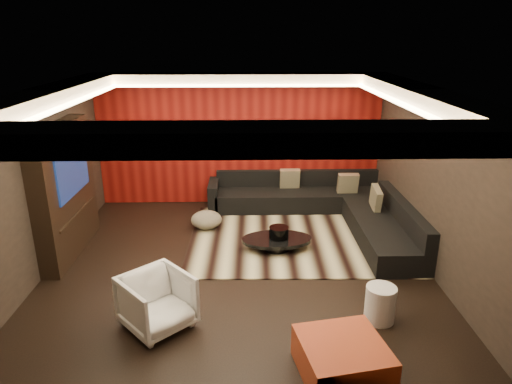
{
  "coord_description": "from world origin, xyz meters",
  "views": [
    {
      "loc": [
        0.14,
        -6.57,
        3.55
      ],
      "look_at": [
        0.3,
        0.6,
        1.05
      ],
      "focal_mm": 32.0,
      "sensor_mm": 36.0,
      "label": 1
    }
  ],
  "objects_px": {
    "drum_stool": "(279,238)",
    "sectional_sofa": "(326,208)",
    "coffee_table": "(277,243)",
    "white_side_table": "(380,304)",
    "armchair": "(157,302)",
    "orange_ottoman": "(342,359)"
  },
  "relations": [
    {
      "from": "drum_stool",
      "to": "sectional_sofa",
      "type": "distance_m",
      "value": 1.66
    },
    {
      "from": "coffee_table",
      "to": "sectional_sofa",
      "type": "relative_size",
      "value": 0.33
    },
    {
      "from": "white_side_table",
      "to": "armchair",
      "type": "height_order",
      "value": "armchair"
    },
    {
      "from": "armchair",
      "to": "sectional_sofa",
      "type": "xyz_separation_m",
      "value": [
        2.73,
        3.45,
        -0.1
      ]
    },
    {
      "from": "coffee_table",
      "to": "sectional_sofa",
      "type": "distance_m",
      "value": 1.7
    },
    {
      "from": "orange_ottoman",
      "to": "sectional_sofa",
      "type": "bearing_deg",
      "value": 82.63
    },
    {
      "from": "orange_ottoman",
      "to": "sectional_sofa",
      "type": "height_order",
      "value": "sectional_sofa"
    },
    {
      "from": "coffee_table",
      "to": "orange_ottoman",
      "type": "xyz_separation_m",
      "value": [
        0.51,
        -3.06,
        0.08
      ]
    },
    {
      "from": "coffee_table",
      "to": "white_side_table",
      "type": "relative_size",
      "value": 2.47
    },
    {
      "from": "coffee_table",
      "to": "white_side_table",
      "type": "bearing_deg",
      "value": -59.94
    },
    {
      "from": "white_side_table",
      "to": "orange_ottoman",
      "type": "distance_m",
      "value": 1.2
    },
    {
      "from": "white_side_table",
      "to": "orange_ottoman",
      "type": "height_order",
      "value": "white_side_table"
    },
    {
      "from": "drum_stool",
      "to": "white_side_table",
      "type": "distance_m",
      "value": 2.4
    },
    {
      "from": "coffee_table",
      "to": "orange_ottoman",
      "type": "distance_m",
      "value": 3.1
    },
    {
      "from": "orange_ottoman",
      "to": "armchair",
      "type": "height_order",
      "value": "armchair"
    },
    {
      "from": "coffee_table",
      "to": "armchair",
      "type": "xyz_separation_m",
      "value": [
        -1.65,
        -2.15,
        0.24
      ]
    },
    {
      "from": "drum_stool",
      "to": "orange_ottoman",
      "type": "distance_m",
      "value": 3.11
    },
    {
      "from": "drum_stool",
      "to": "white_side_table",
      "type": "relative_size",
      "value": 0.81
    },
    {
      "from": "drum_stool",
      "to": "sectional_sofa",
      "type": "bearing_deg",
      "value": 51.06
    },
    {
      "from": "coffee_table",
      "to": "drum_stool",
      "type": "relative_size",
      "value": 3.04
    },
    {
      "from": "drum_stool",
      "to": "armchair",
      "type": "height_order",
      "value": "armchair"
    },
    {
      "from": "drum_stool",
      "to": "sectional_sofa",
      "type": "relative_size",
      "value": 0.11
    }
  ]
}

